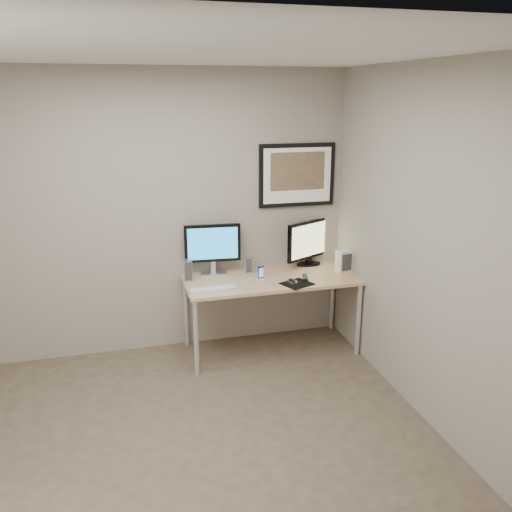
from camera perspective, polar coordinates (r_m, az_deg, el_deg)
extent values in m
plane|color=#48392D|center=(4.00, -7.29, -19.76)|extent=(3.60, 3.60, 0.00)
plane|color=white|center=(3.23, -9.10, 20.64)|extent=(3.60, 3.60, 0.00)
plane|color=gray|center=(5.03, -10.55, 4.19)|extent=(3.60, 0.00, 3.60)
plane|color=gray|center=(4.01, 18.34, 0.39)|extent=(0.00, 3.40, 3.40)
cube|color=#A37A4F|center=(5.03, 1.58, -2.45)|extent=(1.60, 0.70, 0.03)
cylinder|color=silver|center=(4.73, -6.32, -8.60)|extent=(0.04, 0.04, 0.70)
cylinder|color=silver|center=(5.30, -7.37, -5.80)|extent=(0.04, 0.04, 0.70)
cylinder|color=silver|center=(5.15, 10.73, -6.62)|extent=(0.04, 0.04, 0.70)
cylinder|color=silver|center=(5.67, 8.05, -4.25)|extent=(0.04, 0.04, 0.70)
cube|color=black|center=(5.23, 4.33, 8.48)|extent=(0.75, 0.03, 0.60)
cube|color=white|center=(5.21, 4.39, 8.45)|extent=(0.67, 0.00, 0.52)
cube|color=gold|center=(5.20, 4.41, 8.88)|extent=(0.54, 0.00, 0.36)
cube|color=#B7B7BC|center=(5.15, -4.52, -1.75)|extent=(0.26, 0.19, 0.02)
cube|color=#B7B7BC|center=(5.13, -4.54, -1.11)|extent=(0.05, 0.04, 0.10)
cube|color=black|center=(5.06, -4.60, 1.36)|extent=(0.53, 0.07, 0.36)
cube|color=#1473A8|center=(5.04, -4.56, 1.31)|extent=(0.47, 0.04, 0.30)
cube|color=black|center=(5.41, 5.55, -0.84)|extent=(0.28, 0.23, 0.02)
cube|color=black|center=(5.40, 5.56, -0.46)|extent=(0.07, 0.06, 0.06)
cube|color=black|center=(5.34, 5.63, 1.75)|extent=(0.53, 0.29, 0.38)
cube|color=#BCC57F|center=(5.32, 5.70, 1.70)|extent=(0.46, 0.24, 0.32)
cylinder|color=#B7B7BC|center=(4.95, -7.14, -1.50)|extent=(0.09, 0.09, 0.20)
cylinder|color=#B7B7BC|center=(5.13, -0.69, -0.91)|extent=(0.08, 0.08, 0.16)
cube|color=black|center=(4.95, 0.52, -1.81)|extent=(0.07, 0.07, 0.13)
cube|color=silver|center=(4.74, -4.59, -3.46)|extent=(0.42, 0.14, 0.01)
cube|color=black|center=(4.87, 4.35, -2.93)|extent=(0.32, 0.31, 0.00)
ellipsoid|color=black|center=(4.89, 3.82, -2.61)|extent=(0.07, 0.11, 0.03)
cube|color=black|center=(5.03, 5.19, -2.22)|extent=(0.08, 0.17, 0.02)
cube|color=silver|center=(5.23, 9.21, -0.53)|extent=(0.15, 0.12, 0.21)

